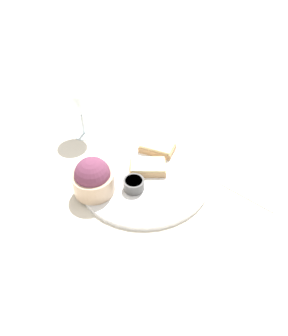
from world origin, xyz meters
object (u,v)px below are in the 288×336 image
Objects in this scene: salad_bowl at (93,178)px; wine_glass at (80,104)px; cheese_toast_near at (148,167)px; cheese_toast_far at (157,147)px; napkin at (255,184)px; sauce_ramekin at (134,184)px.

wine_glass is (0.10, -0.24, 0.05)m from salad_bowl.
cheese_toast_far is (-0.01, -0.09, 0.00)m from cheese_toast_near.
salad_bowl reaches higher than napkin.
cheese_toast_far is 0.29m from napkin.
cheese_toast_near is (-0.03, -0.07, -0.00)m from sauce_ramekin.
salad_bowl is 0.99× the size of cheese_toast_near.
cheese_toast_near is 0.67× the size of wine_glass.
sauce_ramekin is at bearing 132.56° from wine_glass.
wine_glass is at bearing -47.44° from sauce_ramekin.
wine_glass is at bearing -67.00° from salad_bowl.
salad_bowl is 0.10m from sauce_ramekin.
salad_bowl is 0.43m from napkin.
sauce_ramekin reaches higher than napkin.
cheese_toast_near is 0.29m from napkin.
cheese_toast_far is 0.68× the size of wine_glass.
sauce_ramekin is at bearing 70.70° from cheese_toast_near.
cheese_toast_far is (-0.14, -0.18, -0.03)m from salad_bowl.
salad_bowl is 0.16m from cheese_toast_near.
salad_bowl is 0.23m from cheese_toast_far.
napkin is at bearing 163.74° from cheese_toast_far.
salad_bowl is 1.96× the size of sauce_ramekin.
wine_glass reaches higher than cheese_toast_near.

